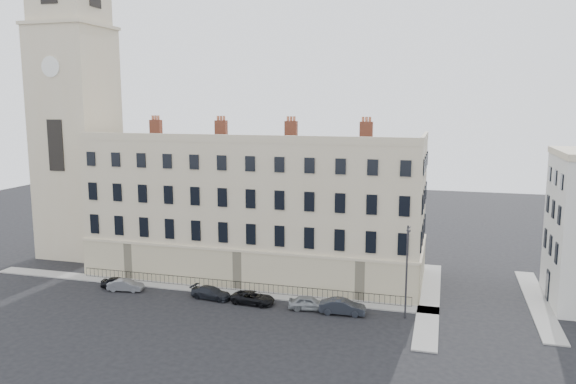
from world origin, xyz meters
name	(u,v)px	position (x,y,z in m)	size (l,w,h in m)	color
ground	(277,316)	(0.00, 0.00, 0.00)	(160.00, 160.00, 0.00)	black
terrace	(256,207)	(-5.97, 11.97, 7.50)	(36.22, 12.22, 17.00)	#C9B795
church_tower	(75,105)	(-30.00, 14.00, 18.66)	(8.00, 8.13, 44.00)	#C9B795
pavement_terrace	(198,288)	(-10.00, 5.00, 0.06)	(48.00, 2.00, 0.12)	gray
pavement_east_return	(429,300)	(13.00, 8.00, 0.06)	(2.00, 24.00, 0.12)	gray
pavement_adjacent	(537,302)	(23.00, 10.00, 0.06)	(2.00, 20.00, 0.12)	gray
railings	(236,286)	(-6.00, 5.40, 0.55)	(35.00, 0.04, 0.96)	black
car_a	(118,283)	(-17.94, 2.90, 0.60)	(1.41, 3.51, 1.19)	black
car_b	(126,285)	(-16.80, 2.44, 0.59)	(1.25, 3.58, 1.18)	slate
car_c	(211,293)	(-7.52, 2.67, 0.59)	(1.66, 4.08, 1.18)	black
car_d	(253,298)	(-3.10, 2.44, 0.58)	(1.93, 4.18, 1.16)	black
car_e	(309,303)	(2.40, 2.35, 0.65)	(1.54, 3.82, 1.30)	gray
car_f	(342,307)	(5.56, 2.14, 0.69)	(1.46, 4.18, 1.38)	#21252C
streetlamp	(407,268)	(11.10, 2.53, 4.66)	(0.39, 1.82, 8.41)	#343439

